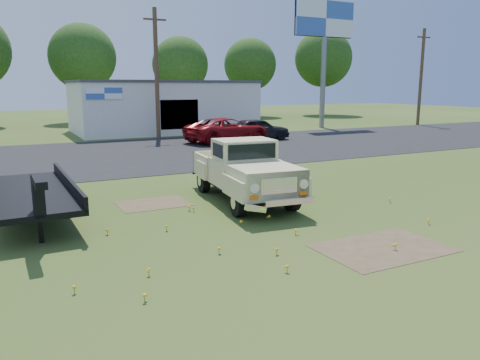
% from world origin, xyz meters
% --- Properties ---
extents(ground, '(140.00, 140.00, 0.00)m').
position_xyz_m(ground, '(0.00, 0.00, 0.00)').
color(ground, '#324D19').
rests_on(ground, ground).
extents(asphalt_lot, '(90.00, 14.00, 0.02)m').
position_xyz_m(asphalt_lot, '(0.00, 15.00, 0.00)').
color(asphalt_lot, black).
rests_on(asphalt_lot, ground).
extents(dirt_patch_a, '(3.00, 2.00, 0.01)m').
position_xyz_m(dirt_patch_a, '(1.50, -3.00, 0.00)').
color(dirt_patch_a, brown).
rests_on(dirt_patch_a, ground).
extents(dirt_patch_b, '(2.20, 1.60, 0.01)m').
position_xyz_m(dirt_patch_b, '(-2.00, 3.50, 0.00)').
color(dirt_patch_b, brown).
rests_on(dirt_patch_b, ground).
extents(commercial_building, '(14.20, 8.20, 4.15)m').
position_xyz_m(commercial_building, '(6.00, 26.99, 2.10)').
color(commercial_building, silver).
rests_on(commercial_building, ground).
extents(billboard, '(6.10, 0.45, 11.05)m').
position_xyz_m(billboard, '(20.00, 24.04, 8.54)').
color(billboard, slate).
rests_on(billboard, ground).
extents(utility_pole_mid, '(1.60, 0.30, 9.00)m').
position_xyz_m(utility_pole_mid, '(4.00, 22.00, 4.60)').
color(utility_pole_mid, '#4E3724').
rests_on(utility_pole_mid, ground).
extents(utility_pole_east, '(1.60, 0.30, 9.00)m').
position_xyz_m(utility_pole_east, '(30.00, 22.00, 4.60)').
color(utility_pole_east, '#4E3724').
rests_on(utility_pole_east, ground).
extents(treeline_d, '(6.72, 6.72, 10.00)m').
position_xyz_m(treeline_d, '(2.00, 40.50, 6.62)').
color(treeline_d, '#372519').
rests_on(treeline_d, ground).
extents(treeline_e, '(6.08, 6.08, 9.04)m').
position_xyz_m(treeline_e, '(12.00, 39.00, 5.98)').
color(treeline_e, '#372519').
rests_on(treeline_e, ground).
extents(treeline_f, '(6.40, 6.40, 9.52)m').
position_xyz_m(treeline_f, '(22.00, 41.50, 6.30)').
color(treeline_f, '#372519').
rests_on(treeline_f, ground).
extents(treeline_g, '(7.36, 7.36, 10.95)m').
position_xyz_m(treeline_g, '(32.00, 40.00, 7.25)').
color(treeline_g, '#372519').
rests_on(treeline_g, ground).
extents(vintage_pickup_truck, '(2.74, 5.79, 2.03)m').
position_xyz_m(vintage_pickup_truck, '(0.77, 2.57, 1.01)').
color(vintage_pickup_truck, beige).
rests_on(vintage_pickup_truck, ground).
extents(flatbed_trailer, '(2.22, 6.38, 1.73)m').
position_xyz_m(flatbed_trailer, '(-5.55, 3.45, 0.87)').
color(flatbed_trailer, black).
rests_on(flatbed_trailer, ground).
extents(red_pickup, '(6.19, 3.64, 1.62)m').
position_xyz_m(red_pickup, '(7.34, 17.50, 0.81)').
color(red_pickup, maroon).
rests_on(red_pickup, ground).
extents(dark_sedan, '(4.51, 1.91, 1.52)m').
position_xyz_m(dark_sedan, '(9.75, 17.64, 0.76)').
color(dark_sedan, black).
rests_on(dark_sedan, ground).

